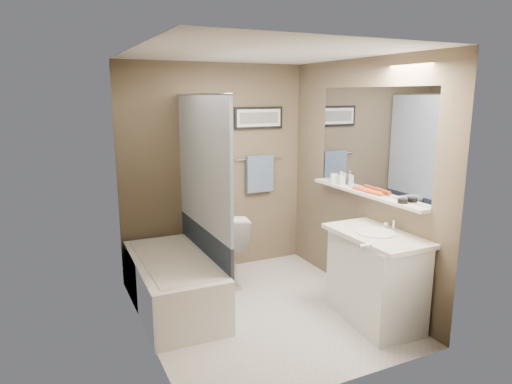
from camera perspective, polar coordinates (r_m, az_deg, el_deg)
name	(u,v)px	position (r m, az deg, el deg)	size (l,w,h in m)	color
ground	(263,311)	(4.55, 0.84, -14.67)	(2.50, 2.50, 0.00)	beige
ceiling	(264,55)	(4.08, 0.95, 16.74)	(2.20, 2.50, 0.04)	white
wall_back	(216,170)	(5.26, -5.08, 2.76)	(2.20, 0.04, 2.40)	brown
wall_front	(344,224)	(3.13, 10.98, -3.90)	(2.20, 0.04, 2.40)	brown
wall_left	(144,202)	(3.81, -13.83, -1.16)	(0.04, 2.50, 2.40)	brown
wall_right	(359,180)	(4.72, 12.72, 1.43)	(0.04, 2.50, 2.40)	brown
tile_surround	(132,212)	(4.33, -15.23, -2.37)	(0.02, 1.55, 2.00)	#BFB390
curtain_rod	(201,94)	(4.37, -6.88, 12.02)	(0.02, 0.02, 1.55)	silver
curtain_upper	(203,163)	(4.42, -6.66, 3.56)	(0.03, 1.45, 1.28)	white
curtain_lower	(205,245)	(4.61, -6.41, -6.56)	(0.03, 1.45, 0.36)	#242F43
mirror	(371,140)	(4.56, 14.23, 6.32)	(0.02, 1.60, 1.00)	silver
shelf	(364,193)	(4.60, 13.37, -0.15)	(0.12, 1.60, 0.03)	silver
towel_bar	(259,159)	(5.45, 0.39, 4.19)	(0.02, 0.02, 0.60)	silver
towel	(260,174)	(5.46, 0.48, 2.29)	(0.34, 0.05, 0.44)	#809BBB
art_frame	(259,118)	(5.42, 0.32, 9.25)	(0.62, 0.03, 0.26)	black
art_mat	(259,118)	(5.40, 0.39, 9.24)	(0.56, 0.00, 0.20)	white
art_image	(259,118)	(5.40, 0.40, 9.24)	(0.50, 0.00, 0.13)	#595959
door	(406,241)	(3.52, 18.23, -5.88)	(0.80, 0.02, 2.00)	silver
door_handle	(365,246)	(3.35, 13.49, -6.53)	(0.02, 0.02, 0.10)	silver
bathtub	(173,284)	(4.59, -10.29, -11.22)	(0.70, 1.50, 0.50)	white
tub_rim	(172,259)	(4.49, -10.41, -8.29)	(0.56, 1.36, 0.02)	silver
toilet	(223,246)	(5.11, -4.12, -6.77)	(0.45, 0.79, 0.80)	silver
vanity	(375,279)	(4.37, 14.67, -10.52)	(0.50, 0.90, 0.80)	silver
countertop	(377,235)	(4.22, 14.87, -5.27)	(0.54, 0.96, 0.04)	silver
sink_basin	(376,233)	(4.20, 14.79, -4.93)	(0.34, 0.34, 0.01)	white
faucet_spout	(394,225)	(4.32, 16.85, -4.01)	(0.02, 0.02, 0.10)	silver
faucet_knob	(386,225)	(4.40, 15.97, -3.94)	(0.05, 0.05, 0.05)	white
candle_bowl_near	(403,201)	(4.21, 17.87, -1.06)	(0.09, 0.09, 0.04)	black
hair_brush_front	(374,192)	(4.49, 14.50, -0.03)	(0.04, 0.04, 0.22)	#DC4D1F
hair_brush_back	(362,189)	(4.62, 13.14, 0.37)	(0.04, 0.04, 0.22)	#E34620
pink_comb	(353,188)	(4.73, 12.03, 0.49)	(0.03, 0.16, 0.01)	pink
glass_jar	(334,178)	(4.99, 9.74, 1.70)	(0.08, 0.08, 0.10)	white
soap_bottle	(341,178)	(4.88, 10.58, 1.72)	(0.06, 0.07, 0.14)	#999999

